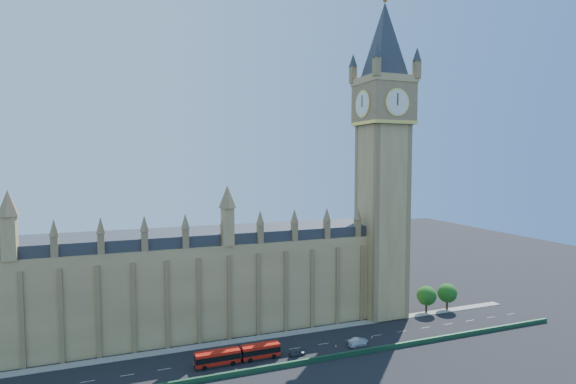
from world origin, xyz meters
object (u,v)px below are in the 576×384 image
object	(u,v)px
red_bus	(238,355)
car_silver	(358,341)
car_white	(358,344)
car_grey	(297,353)

from	to	relation	value
red_bus	car_silver	world-z (taller)	red_bus
car_silver	car_white	bearing A→B (deg)	139.34
red_bus	car_white	xyz separation A→B (m)	(30.87, -2.16, -1.09)
car_grey	car_white	bearing A→B (deg)	-93.98
red_bus	car_grey	size ratio (longest dim) A/B	5.09
red_bus	car_silver	distance (m)	31.82
car_grey	car_white	world-z (taller)	car_white
car_grey	car_silver	distance (m)	17.42
red_bus	car_grey	xyz separation A→B (m)	(14.39, -1.62, -1.13)
red_bus	car_white	bearing A→B (deg)	-4.42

